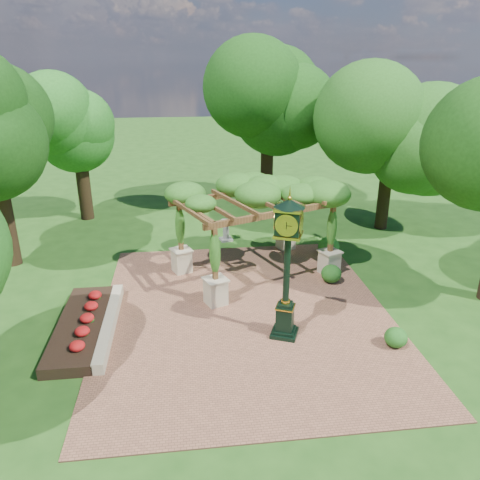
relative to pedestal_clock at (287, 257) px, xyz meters
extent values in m
plane|color=#1E4714|center=(-1.07, 0.57, -2.80)|extent=(120.00, 120.00, 0.00)
cube|color=brown|center=(-1.07, 1.57, -2.78)|extent=(10.00, 12.00, 0.04)
cube|color=#C6B793|center=(-5.67, 1.07, -2.60)|extent=(0.35, 5.00, 0.40)
cube|color=red|center=(-6.57, 1.07, -2.62)|extent=(1.50, 5.00, 0.36)
cube|color=black|center=(0.00, 0.00, -2.69)|extent=(1.07, 1.07, 0.12)
cube|color=black|center=(0.00, 0.00, -2.14)|extent=(0.67, 0.67, 0.92)
cube|color=gold|center=(0.00, 0.00, -1.73)|extent=(0.75, 0.75, 0.04)
cylinder|color=black|center=(0.00, 0.00, -0.40)|extent=(0.27, 0.27, 2.35)
cube|color=black|center=(0.00, 0.00, 1.13)|extent=(0.94, 0.94, 0.72)
cylinder|color=beige|center=(-0.14, -0.34, 1.13)|extent=(0.58, 0.27, 0.61)
cone|color=black|center=(0.00, 0.00, 1.69)|extent=(1.20, 1.20, 0.26)
sphere|color=gold|center=(0.00, 0.00, 1.85)|extent=(0.14, 0.14, 0.14)
cube|color=#C1B18F|center=(-2.05, 2.34, -2.28)|extent=(0.89, 0.89, 0.95)
cube|color=brown|center=(-2.05, 2.34, -0.78)|extent=(0.22, 0.22, 1.95)
cube|color=#C1B18F|center=(2.81, 4.35, -2.28)|extent=(0.89, 0.89, 0.95)
cube|color=brown|center=(2.81, 4.35, -0.78)|extent=(0.22, 0.22, 1.95)
cube|color=#C1B18F|center=(-3.26, 5.26, -2.28)|extent=(0.89, 0.89, 0.95)
cube|color=brown|center=(-3.26, 5.26, -0.78)|extent=(0.22, 0.22, 1.95)
cube|color=#C1B18F|center=(1.60, 7.27, -2.28)|extent=(0.89, 0.89, 0.95)
cube|color=brown|center=(1.60, 7.27, -0.78)|extent=(0.22, 0.22, 1.95)
cube|color=brown|center=(0.38, 3.35, 0.28)|extent=(5.70, 2.47, 0.23)
cube|color=brown|center=(-0.83, 6.27, 0.28)|extent=(5.70, 2.47, 0.23)
ellipsoid|color=#285B1A|center=(-0.23, 4.81, 0.56)|extent=(7.09, 5.84, 1.05)
cube|color=gray|center=(-1.09, 8.70, -2.74)|extent=(0.69, 0.69, 0.10)
cylinder|color=gray|center=(-1.09, 8.70, -2.27)|extent=(0.35, 0.35, 0.94)
cylinder|color=gray|center=(-1.09, 8.70, -1.79)|extent=(0.65, 0.65, 0.05)
ellipsoid|color=#1D5317|center=(3.29, -1.06, -2.44)|extent=(0.72, 0.72, 0.63)
ellipsoid|color=#1C4D15|center=(2.65, 3.52, -2.39)|extent=(1.04, 1.04, 0.73)
ellipsoid|color=#256C1F|center=(3.35, 6.18, -2.32)|extent=(1.06, 1.06, 0.87)
cylinder|color=#332214|center=(-10.58, 7.03, -1.15)|extent=(0.69, 0.69, 3.30)
cylinder|color=#302112|center=(-8.49, 13.03, -1.28)|extent=(0.72, 0.72, 3.03)
ellipsoid|color=#21611B|center=(-8.49, 13.03, 2.63)|extent=(3.95, 3.95, 4.78)
cylinder|color=#331E14|center=(1.95, 14.58, -1.18)|extent=(0.74, 0.74, 3.23)
ellipsoid|color=#153F0F|center=(1.95, 14.58, 2.99)|extent=(5.08, 5.08, 5.10)
cylinder|color=black|center=(7.23, 9.52, -1.27)|extent=(0.63, 0.63, 3.06)
ellipsoid|color=#215217|center=(7.23, 9.52, 2.68)|extent=(4.97, 4.97, 4.83)
camera|label=1|loc=(-3.01, -12.75, 5.64)|focal=35.00mm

